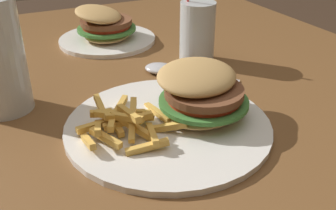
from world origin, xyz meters
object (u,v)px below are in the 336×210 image
object	(u,v)px
meal_plate_near	(183,109)
meal_plate_far	(105,29)
juice_glass	(197,34)
spoon	(163,69)

from	to	relation	value
meal_plate_near	meal_plate_far	size ratio (longest dim) A/B	1.37
meal_plate_far	meal_plate_near	bearing A→B (deg)	-91.71
juice_glass	meal_plate_far	size ratio (longest dim) A/B	0.78
meal_plate_near	spoon	world-z (taller)	meal_plate_near
meal_plate_near	juice_glass	distance (m)	0.27
meal_plate_near	meal_plate_far	world-z (taller)	meal_plate_near
meal_plate_near	meal_plate_far	bearing A→B (deg)	88.29
juice_glass	meal_plate_far	distance (m)	0.25
spoon	meal_plate_far	xyz separation A→B (m)	(-0.05, 0.23, 0.02)
juice_glass	meal_plate_far	world-z (taller)	juice_glass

